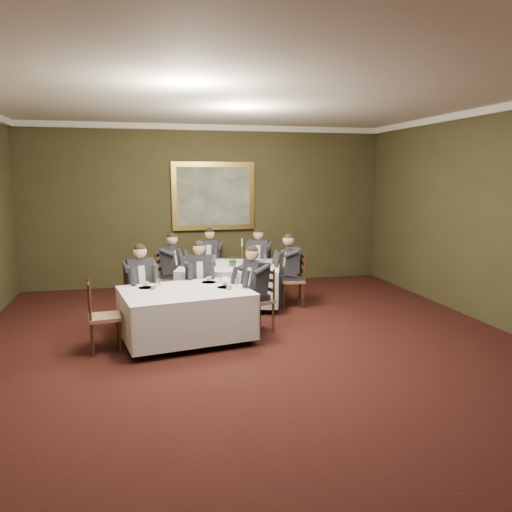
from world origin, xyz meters
name	(u,v)px	position (x,y,z in m)	size (l,w,h in m)	color
ground	(264,362)	(0.00, 0.00, 0.00)	(10.00, 10.00, 0.00)	black
ceiling	(265,84)	(0.00, 0.00, 3.50)	(8.00, 10.00, 0.10)	silver
back_wall	(209,206)	(0.00, 5.00, 1.75)	(8.00, 0.10, 3.50)	#35321A
crown_molding	(265,90)	(0.00, 0.00, 3.44)	(8.00, 10.00, 0.12)	white
table_main	(230,281)	(0.10, 2.98, 0.45)	(2.18, 1.88, 0.67)	black
table_second	(185,311)	(-0.91, 1.10, 0.45)	(2.03, 1.68, 0.67)	black
chair_main_backleft	(211,279)	(-0.11, 4.04, 0.28)	(0.57, 0.56, 1.00)	brown
diner_main_backleft	(211,269)	(-0.11, 4.03, 0.51)	(0.56, 0.60, 1.35)	black
chair_main_backright	(259,280)	(0.85, 3.75, 0.28)	(0.58, 0.57, 1.00)	brown
diner_main_backright	(259,269)	(0.85, 3.74, 0.51)	(0.57, 0.61, 1.35)	black
chair_main_endleft	(168,289)	(-1.03, 3.31, 0.28)	(0.54, 0.56, 1.00)	brown
diner_main_endleft	(169,278)	(-1.02, 3.31, 0.51)	(0.59, 0.54, 1.35)	black
chair_main_endright	(293,291)	(1.23, 2.65, 0.28)	(0.48, 0.50, 1.00)	brown
diner_main_endright	(292,279)	(1.22, 2.65, 0.51)	(0.53, 0.46, 1.35)	black
chair_sec_backleft	(141,310)	(-1.56, 1.94, 0.28)	(0.53, 0.52, 1.00)	brown
diner_sec_backleft	(140,296)	(-1.55, 1.93, 0.51)	(0.51, 0.57, 1.35)	black
chair_sec_backright	(199,304)	(-0.59, 2.11, 0.28)	(0.44, 0.42, 1.00)	brown
diner_sec_backright	(199,291)	(-0.59, 2.10, 0.51)	(0.42, 0.48, 1.35)	black
chair_sec_endright	(257,313)	(0.22, 1.30, 0.28)	(0.54, 0.56, 1.00)	brown
diner_sec_endright	(257,299)	(0.21, 1.30, 0.51)	(0.59, 0.54, 1.35)	black
chair_sec_endleft	(105,331)	(-2.05, 0.91, 0.28)	(0.47, 0.49, 1.00)	brown
centerpiece	(233,259)	(0.14, 2.89, 0.89)	(0.23, 0.20, 0.25)	#2D5926
candlestick	(242,255)	(0.31, 2.88, 0.96)	(0.08, 0.08, 0.52)	#AD8234
place_setting_table_main	(209,259)	(-0.22, 3.52, 0.80)	(0.33, 0.31, 0.14)	white
place_setting_table_second	(150,285)	(-1.41, 1.42, 0.80)	(0.33, 0.31, 0.14)	white
painting	(214,196)	(0.10, 4.94, 1.97)	(1.83, 0.09, 1.49)	#E5BF53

